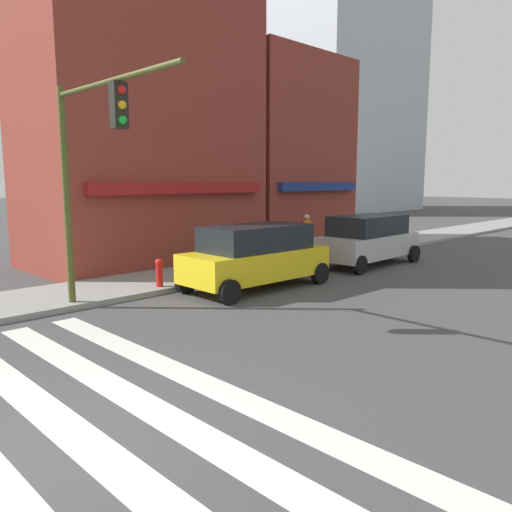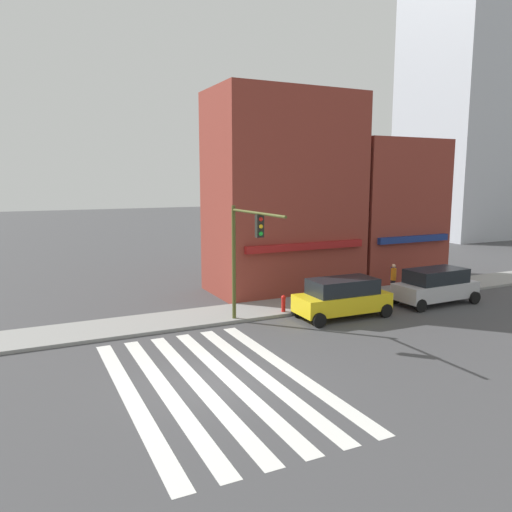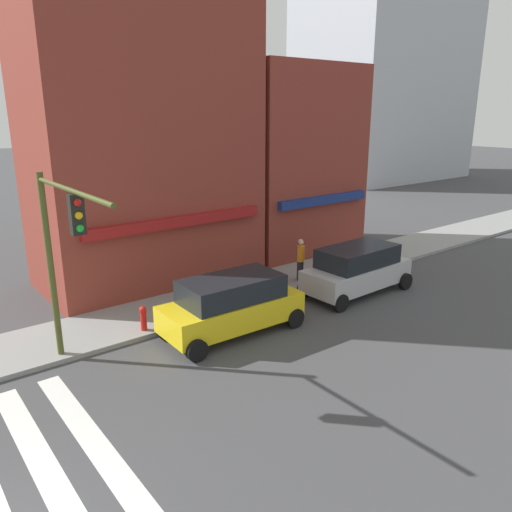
{
  "view_description": "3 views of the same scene",
  "coord_description": "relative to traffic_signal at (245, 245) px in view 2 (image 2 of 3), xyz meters",
  "views": [
    {
      "loc": [
        -2.03,
        -5.93,
        3.25
      ],
      "look_at": [
        8.52,
        4.7,
        1.0
      ],
      "focal_mm": 35.0,
      "sensor_mm": 36.0,
      "label": 1
    },
    {
      "loc": [
        -5.66,
        -14.9,
        6.77
      ],
      "look_at": [
        3.48,
        4.0,
        3.5
      ],
      "focal_mm": 35.0,
      "sensor_mm": 36.0,
      "label": 2
    },
    {
      "loc": [
        -0.21,
        -7.78,
        7.12
      ],
      "look_at": [
        10.54,
        6.0,
        2.0
      ],
      "focal_mm": 35.0,
      "sensor_mm": 36.0,
      "label": 3
    }
  ],
  "objects": [
    {
      "name": "ground_plane",
      "position": [
        -3.48,
        -5.15,
        -3.85
      ],
      "size": [
        200.0,
        200.0,
        0.0
      ],
      "primitive_type": "plane",
      "color": "#424244"
    },
    {
      "name": "sidewalk_left",
      "position": [
        -3.48,
        2.35,
        -3.77
      ],
      "size": [
        120.0,
        3.0,
        0.15
      ],
      "color": "gray",
      "rests_on": "ground_plane"
    },
    {
      "name": "crosswalk_stripes",
      "position": [
        -3.48,
        -5.15,
        -3.84
      ],
      "size": [
        6.12,
        10.8,
        0.01
      ],
      "color": "silver",
      "rests_on": "ground_plane"
    },
    {
      "name": "storefront_row",
      "position": [
        8.39,
        6.35,
        1.57
      ],
      "size": [
        15.6,
        5.3,
        11.77
      ],
      "color": "maroon",
      "rests_on": "ground_plane"
    },
    {
      "name": "tower_distant",
      "position": [
        41.1,
        22.51,
        17.72
      ],
      "size": [
        17.63,
        11.32,
        43.14
      ],
      "color": "#B2B7C1",
      "rests_on": "ground_plane"
    },
    {
      "name": "traffic_signal",
      "position": [
        0.0,
        0.0,
        0.0
      ],
      "size": [
        0.32,
        5.06,
        5.54
      ],
      "color": "#474C1E",
      "rests_on": "ground_plane"
    },
    {
      "name": "suv_yellow",
      "position": [
        5.04,
        -0.45,
        -2.82
      ],
      "size": [
        4.75,
        2.12,
        1.94
      ],
      "rotation": [
        0.0,
        0.0,
        -0.03
      ],
      "color": "yellow",
      "rests_on": "ground_plane"
    },
    {
      "name": "suv_silver",
      "position": [
        11.18,
        -0.45,
        -2.82
      ],
      "size": [
        4.75,
        2.12,
        1.94
      ],
      "rotation": [
        0.0,
        0.0,
        0.03
      ],
      "color": "#B7B7BC",
      "rests_on": "ground_plane"
    },
    {
      "name": "pedestrian_blue_shirt",
      "position": [
        10.26,
        1.91,
        -2.77
      ],
      "size": [
        0.32,
        0.32,
        1.77
      ],
      "rotation": [
        0.0,
        0.0,
        1.98
      ],
      "color": "#23232D",
      "rests_on": "sidewalk_left"
    },
    {
      "name": "pedestrian_orange_vest",
      "position": [
        10.15,
        1.76,
        -2.77
      ],
      "size": [
        0.32,
        0.32,
        1.77
      ],
      "rotation": [
        0.0,
        0.0,
        4.06
      ],
      "color": "#23232D",
      "rests_on": "sidewalk_left"
    },
    {
      "name": "fire_hydrant",
      "position": [
        2.69,
        1.25,
        -3.23
      ],
      "size": [
        0.24,
        0.24,
        0.84
      ],
      "color": "red",
      "rests_on": "sidewalk_left"
    }
  ]
}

